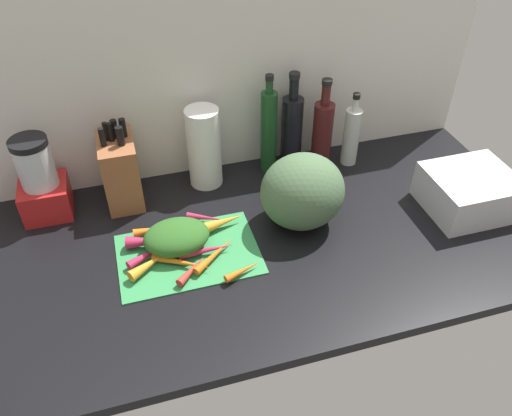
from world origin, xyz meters
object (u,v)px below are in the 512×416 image
Objects in this scene: paper_towel_roll at (204,148)px; bottle_1 at (292,129)px; cutting_board at (188,254)px; carrot_7 at (148,265)px; carrot_8 at (149,253)px; blender_appliance at (41,183)px; carrot_9 at (206,218)px; carrot_10 at (153,230)px; carrot_1 at (243,270)px; carrot_6 at (222,222)px; dish_rack at (469,192)px; winter_squash at (302,192)px; carrot_2 at (148,241)px; carrot_3 at (206,250)px; carrot_0 at (182,262)px; bottle_0 at (269,131)px; bottle_2 at (322,132)px; carrot_4 at (192,270)px; bottle_3 at (351,136)px; carrot_5 at (215,254)px; knife_block at (121,171)px.

bottle_1 reaches higher than paper_towel_roll.
cutting_board is 11.41cm from carrot_7.
carrot_8 is 38.83cm from blender_appliance.
carrot_10 is (-15.23, -1.11, 0.21)cm from carrot_9.
carrot_9 is 0.44× the size of blender_appliance.
carrot_6 is at bearing 92.43° from carrot_1.
dish_rack is (118.35, -32.51, -4.96)cm from blender_appliance.
carrot_2 is at bearing 178.52° from winter_squash.
winter_squash reaches higher than carrot_3.
carrot_7 is at bearing 171.54° from carrot_0.
cutting_board is 47.66cm from bottle_0.
carrot_8 is 0.41× the size of bottle_1.
carrot_10 is (-5.66, 14.58, 0.13)cm from carrot_0.
carrot_8 is 0.44× the size of bottle_2.
dish_rack is at bearing 2.86° from carrot_4.
cutting_board is at bearing -154.49° from bottle_3.
carrot_8 is at bearing 143.50° from carrot_0.
carrot_1 is 0.90× the size of carrot_2.
dish_rack is at bearing -8.58° from carrot_10.
carrot_9 is (-4.81, 22.78, 0.00)cm from carrot_1.
dish_rack reaches higher than carrot_8.
carrot_3 is 1.38× the size of carrot_10.
carrot_2 is 44.06cm from winter_squash.
carrot_4 is (-0.38, -7.50, 1.51)cm from cutting_board.
carrot_1 is 9.40cm from carrot_5.
knife_block reaches higher than carrot_7.
carrot_2 is 4.04cm from carrot_8.
carrot_2 reaches higher than carrot_9.
carrot_5 is at bearing -44.06° from carrot_10.
bottle_1 is (51.28, 36.14, 10.46)cm from carrot_7.
carrot_9 is 47.35cm from blender_appliance.
carrot_2 is 0.47× the size of bottle_3.
carrot_3 is 45.58cm from bottle_0.
dish_rack is at bearing -18.43° from knife_block.
carrot_8 is (0.82, 4.42, -0.31)cm from carrot_7.
carrot_6 is 34.49cm from bottle_0.
knife_block is 101.62cm from dish_rack.
carrot_3 is 1.34× the size of carrot_4.
cutting_board is at bearing -110.65° from paper_towel_roll.
carrot_8 is at bearing -102.85° from carrot_10.
carrot_5 is at bearing 125.91° from carrot_1.
bottle_3 is at bearing 21.19° from carrot_8.
carrot_9 is (17.26, 10.01, -0.20)cm from carrot_8.
blender_appliance is at bearing 142.12° from carrot_5.
carrot_1 is at bearing -132.22° from bottle_2.
carrot_4 is 0.69× the size of carrot_5.
carrot_6 is at bearing 5.67° from carrot_2.
knife_block is at bearing 140.40° from carrot_9.
carrot_6 is (6.84, 9.28, 0.37)cm from carrot_3.
carrot_5 is 39.29cm from knife_block.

